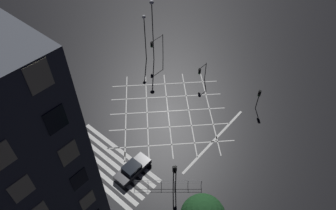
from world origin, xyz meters
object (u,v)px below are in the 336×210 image
(traffic_light_nw_cross, at_px, (157,44))
(street_lamp_east, at_px, (152,16))
(traffic_light_sw_cross, at_px, (72,103))
(traffic_light_median_north, at_px, (202,71))
(waiting_car, at_px, (133,169))
(traffic_light_sw_main, at_px, (73,101))
(street_lamp_west, at_px, (145,28))
(traffic_light_se_main, at_px, (175,173))
(traffic_light_se_cross, at_px, (174,174))
(traffic_light_ne_cross, at_px, (259,96))

(traffic_light_nw_cross, bearing_deg, street_lamp_east, -82.81)
(traffic_light_sw_cross, distance_m, street_lamp_east, 16.83)
(traffic_light_median_north, xyz_separation_m, street_lamp_east, (-9.24, -0.18, 5.38))
(street_lamp_east, relative_size, waiting_car, 2.34)
(traffic_light_sw_main, relative_size, street_lamp_west, 0.45)
(traffic_light_nw_cross, relative_size, street_lamp_east, 0.42)
(traffic_light_se_main, height_order, traffic_light_sw_cross, traffic_light_se_main)
(traffic_light_nw_cross, distance_m, traffic_light_se_main, 22.86)
(traffic_light_se_main, xyz_separation_m, traffic_light_sw_cross, (-16.51, -0.43, -0.15))
(traffic_light_se_cross, distance_m, street_lamp_west, 24.12)
(traffic_light_se_main, height_order, traffic_light_se_cross, traffic_light_se_cross)
(traffic_light_nw_cross, distance_m, traffic_light_median_north, 8.64)
(traffic_light_sw_cross, xyz_separation_m, street_lamp_west, (-1.84, 15.41, 3.01))
(traffic_light_se_cross, relative_size, waiting_car, 1.01)
(traffic_light_sw_cross, height_order, waiting_car, traffic_light_sw_cross)
(traffic_light_nw_cross, relative_size, waiting_car, 0.99)
(traffic_light_ne_cross, bearing_deg, waiting_car, -17.21)
(traffic_light_median_north, height_order, street_lamp_east, street_lamp_east)
(traffic_light_se_main, bearing_deg, street_lamp_east, -42.10)
(traffic_light_sw_cross, bearing_deg, traffic_light_median_north, -27.62)
(traffic_light_se_cross, height_order, street_lamp_west, street_lamp_west)
(traffic_light_se_cross, bearing_deg, traffic_light_se_main, 17.77)
(traffic_light_nw_cross, bearing_deg, traffic_light_ne_cross, 92.08)
(traffic_light_median_north, xyz_separation_m, traffic_light_sw_main, (-8.77, -15.90, 0.20))
(traffic_light_se_cross, xyz_separation_m, street_lamp_east, (-17.38, 15.94, 4.57))
(traffic_light_se_main, relative_size, traffic_light_sw_cross, 1.06)
(traffic_light_nw_cross, height_order, traffic_light_median_north, traffic_light_nw_cross)
(traffic_light_nw_cross, height_order, street_lamp_west, street_lamp_west)
(waiting_car, bearing_deg, traffic_light_nw_cross, 34.37)
(traffic_light_sw_main, distance_m, street_lamp_east, 16.56)
(traffic_light_median_north, relative_size, traffic_light_sw_main, 0.91)
(traffic_light_se_main, bearing_deg, traffic_light_ne_cross, -92.66)
(traffic_light_median_north, height_order, waiting_car, traffic_light_median_north)
(traffic_light_se_main, distance_m, street_lamp_east, 23.78)
(traffic_light_sw_main, xyz_separation_m, street_lamp_east, (-0.47, 15.72, 5.18))
(traffic_light_median_north, bearing_deg, traffic_light_sw_main, -28.88)
(traffic_light_se_cross, bearing_deg, traffic_light_ne_cross, -2.24)
(traffic_light_sw_cross, relative_size, street_lamp_west, 0.48)
(traffic_light_se_cross, height_order, waiting_car, traffic_light_se_cross)
(street_lamp_east, height_order, waiting_car, street_lamp_east)
(traffic_light_se_main, xyz_separation_m, waiting_car, (-4.79, -1.61, -2.21))
(traffic_light_se_cross, distance_m, traffic_light_median_north, 18.08)
(traffic_light_median_north, bearing_deg, waiting_car, 10.53)
(traffic_light_se_cross, distance_m, traffic_light_sw_cross, 16.63)
(traffic_light_nw_cross, height_order, street_lamp_east, street_lamp_east)
(traffic_light_se_main, bearing_deg, traffic_light_sw_cross, 1.51)
(traffic_light_sw_main, bearing_deg, traffic_light_nw_cross, 89.38)
(traffic_light_sw_main, distance_m, street_lamp_west, 15.50)
(traffic_light_sw_main, height_order, street_lamp_west, street_lamp_west)
(traffic_light_sw_main, bearing_deg, traffic_light_se_cross, -0.74)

